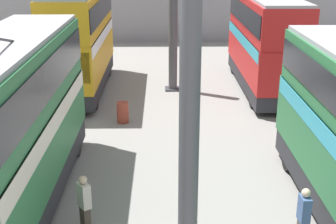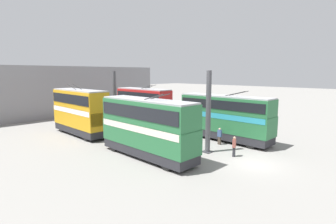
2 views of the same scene
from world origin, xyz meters
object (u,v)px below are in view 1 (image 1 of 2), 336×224
Objects in this scene: person_by_right_row at (84,203)px; bus_right_mid at (80,35)px; bus_right_near at (11,118)px; person_by_left_row at (303,217)px; bus_left_far at (265,37)px; oil_drum at (123,112)px.

bus_right_mid is at bearing -116.24° from person_by_right_row.
bus_right_mid is 13.83m from person_by_right_row.
bus_right_near reaches higher than person_by_left_row.
bus_right_near reaches higher than bus_left_far.
bus_right_mid is at bearing 90.91° from bus_left_far.
oil_drum is (-4.95, -2.57, -2.59)m from bus_right_mid.
oil_drum is at bearing -19.77° from bus_right_near.
bus_right_mid is 6.15m from oil_drum.
bus_right_near is at bearing 141.17° from bus_left_far.
bus_right_near reaches higher than oil_drum.
person_by_right_row is (0.77, 5.77, -0.00)m from person_by_left_row.
oil_drum is (7.14, -2.57, -2.43)m from bus_right_near.
bus_right_near is at bearing 163.04° from person_by_left_row.
person_by_left_row is (-14.41, 1.89, -1.96)m from bus_left_far.
bus_right_mid is at bearing 27.37° from oil_drum.
bus_left_far is at bearing 80.77° from person_by_left_row.
person_by_left_row is at bearing -150.80° from bus_right_mid.
oil_drum is (9.30, 5.40, -0.45)m from person_by_left_row.
bus_left_far is 9.86m from bus_right_mid.
oil_drum is (8.53, -0.37, -0.45)m from person_by_right_row.
person_by_left_row reaches higher than person_by_right_row.
bus_right_mid is 16.47m from person_by_left_row.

